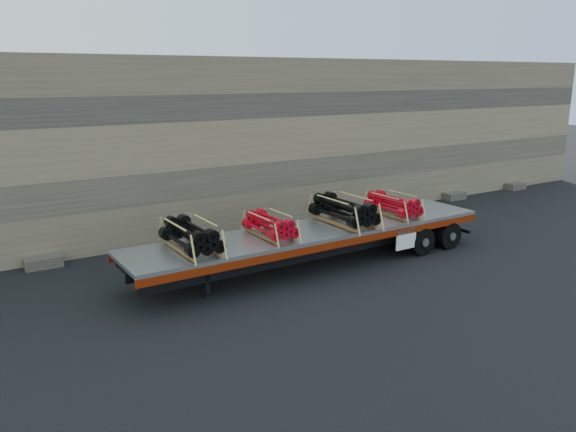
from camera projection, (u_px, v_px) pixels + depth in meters
name	position (u px, v px, depth m)	size (l,w,h in m)	color
ground	(317.00, 264.00, 19.25)	(120.00, 120.00, 0.00)	black
rock_wall	(230.00, 143.00, 23.73)	(44.00, 3.00, 7.00)	#7A6B54
trailer	(315.00, 247.00, 18.97)	(13.10, 2.52, 1.31)	#AAACB2
bundle_front	(191.00, 237.00, 16.39)	(1.15, 2.30, 0.82)	black
bundle_midfront	(270.00, 226.00, 17.81)	(0.98, 1.96, 0.70)	red
bundle_midrear	(344.00, 211.00, 19.34)	(1.24, 2.48, 0.88)	black
bundle_rear	(393.00, 205.00, 20.55)	(1.04, 2.08, 0.74)	red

